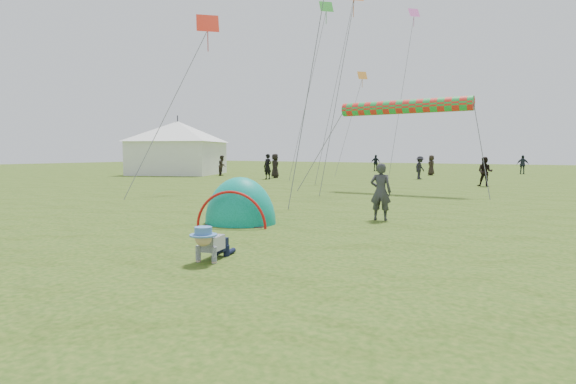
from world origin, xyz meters
The scene contains 18 objects.
ground centered at (0.00, 0.00, 0.00)m, with size 140.00×140.00×0.00m, color #1E430E.
crawling_toddler centered at (-1.11, -0.63, 0.32)m, with size 0.58×0.83×0.64m, color black, non-canonical shape.
popup_tent centered at (-3.21, 2.85, 0.00)m, with size 1.89×1.55×2.44m, color #027657.
standing_adult centered at (-0.31, 5.34, 0.79)m, with size 0.57×0.38×1.57m, color #313236.
event_marquee centered at (-24.17, 20.91, 2.39)m, with size 6.96×6.96×4.78m, color white, non-canonical shape.
crowd_person_1 centered at (-19.38, 20.98, 0.80)m, with size 0.78×0.61×1.61m, color #302822.
crowd_person_2 centered at (0.53, 36.76, 0.80)m, with size 0.94×0.39×1.61m, color #232A35.
crowd_person_4 centered at (-14.13, 20.68, 0.88)m, with size 0.86×0.56×1.75m, color black.
crowd_person_7 centered at (0.11, 19.95, 0.80)m, with size 0.78×0.61×1.61m, color black.
crowd_person_8 centered at (-12.30, 35.71, 0.80)m, with size 0.94×0.39×1.61m, color black.
crowd_person_9 centered at (-4.80, 24.79, 0.79)m, with size 1.03×0.59×1.59m, color black.
crowd_person_10 centered at (-5.55, 30.62, 0.81)m, with size 0.79×0.52×1.63m, color black.
crowd_person_12 centered at (-13.61, 19.00, 0.87)m, with size 0.64×0.42×1.75m, color black.
rainbow_tube_kite centered at (-2.56, 14.11, 3.94)m, with size 0.64×0.64×6.01m, color red.
diamond_kite_3 centered at (-11.31, 23.10, 12.24)m, with size 0.97×0.97×0.00m, color #198F18.
diamond_kite_5 centered at (-6.84, 29.22, 12.66)m, with size 0.84×0.84×0.00m, color #EF5FC3.
diamond_kite_6 centered at (-10.78, 10.05, 7.94)m, with size 1.05×1.05×0.00m, color red.
diamond_kite_8 centered at (-11.09, 29.27, 8.26)m, with size 0.79×0.79×0.00m, color orange.
Camera 1 is at (4.08, -6.34, 1.87)m, focal length 28.00 mm.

